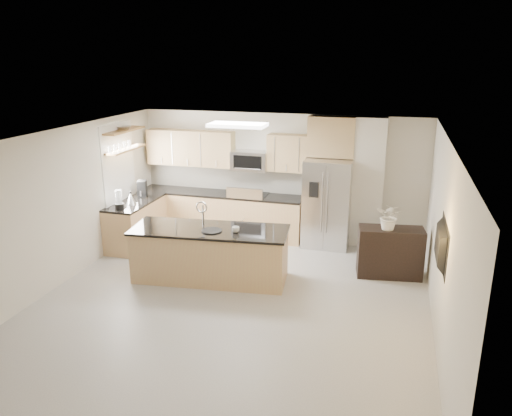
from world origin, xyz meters
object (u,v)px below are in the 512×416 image
(credenza, at_px, (390,252))
(microwave, at_px, (250,161))
(island, at_px, (210,254))
(bowl, at_px, (124,127))
(coffee_maker, at_px, (142,189))
(refrigerator, at_px, (327,203))
(kettle, at_px, (131,199))
(blender, at_px, (119,201))
(flower_vase, at_px, (390,210))
(cup, at_px, (236,229))
(television, at_px, (437,244))
(platter, at_px, (212,231))
(range, at_px, (249,215))

(credenza, bearing_deg, microwave, 146.96)
(island, distance_m, bowl, 3.19)
(coffee_maker, xyz_separation_m, bowl, (-0.16, -0.26, 1.30))
(refrigerator, distance_m, kettle, 3.89)
(microwave, xyz_separation_m, island, (-0.03, -2.33, -1.17))
(blender, height_order, flower_vase, flower_vase)
(cup, distance_m, blender, 2.60)
(microwave, relative_size, blender, 2.00)
(kettle, relative_size, television, 0.25)
(blender, distance_m, coffee_maker, 0.94)
(microwave, distance_m, refrigerator, 1.82)
(refrigerator, relative_size, flower_vase, 2.51)
(cup, xyz_separation_m, kettle, (-2.47, 0.97, 0.07))
(refrigerator, height_order, coffee_maker, refrigerator)
(platter, bearing_deg, coffee_maker, 142.88)
(cup, height_order, blender, blender)
(credenza, height_order, flower_vase, flower_vase)
(blender, xyz_separation_m, kettle, (0.05, 0.35, -0.05))
(cup, bearing_deg, blender, 166.26)
(island, bearing_deg, television, -20.57)
(range, bearing_deg, microwave, 90.00)
(bowl, bearing_deg, cup, -25.74)
(refrigerator, height_order, credenza, refrigerator)
(blender, bearing_deg, microwave, 40.25)
(refrigerator, xyz_separation_m, bowl, (-3.91, -0.90, 1.49))
(range, height_order, microwave, microwave)
(flower_vase, bearing_deg, coffee_maker, 172.79)
(refrigerator, distance_m, platter, 2.78)
(island, bearing_deg, microwave, 83.12)
(flower_vase, bearing_deg, cup, -159.21)
(credenza, bearing_deg, blender, 176.35)
(range, xyz_separation_m, flower_vase, (2.89, -1.32, 0.76))
(flower_vase, bearing_deg, bowl, 175.86)
(island, bearing_deg, range, 83.07)
(microwave, bearing_deg, blender, -139.75)
(microwave, bearing_deg, refrigerator, -5.86)
(microwave, xyz_separation_m, flower_vase, (2.89, -1.45, -0.39))
(microwave, xyz_separation_m, credenza, (2.94, -1.37, -1.19))
(platter, height_order, television, television)
(microwave, bearing_deg, island, -90.82)
(credenza, bearing_deg, bowl, 168.67)
(island, bearing_deg, kettle, 149.14)
(cup, relative_size, bowl, 0.36)
(kettle, relative_size, flower_vase, 0.38)
(refrigerator, bearing_deg, credenza, -43.13)
(range, xyz_separation_m, coffee_maker, (-2.09, -0.69, 0.61))
(island, distance_m, kettle, 2.27)
(range, distance_m, microwave, 1.16)
(coffee_maker, bearing_deg, kettle, -83.27)
(range, relative_size, television, 1.06)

